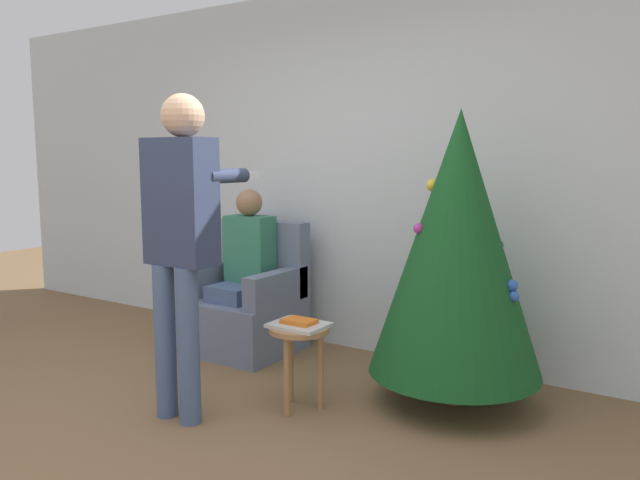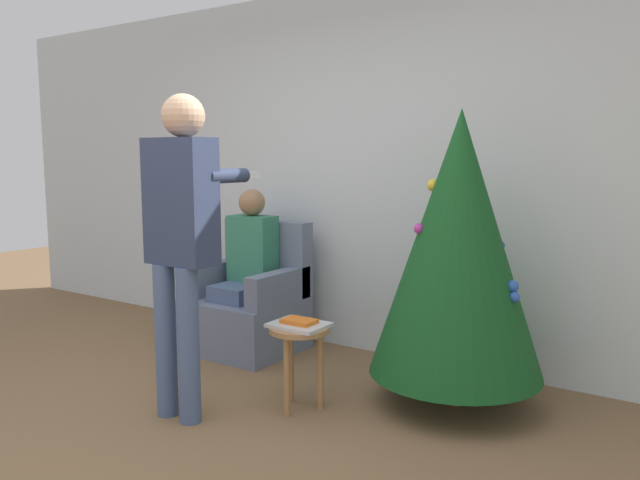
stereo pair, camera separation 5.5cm
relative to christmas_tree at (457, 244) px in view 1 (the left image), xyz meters
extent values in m
plane|color=brown|center=(-1.01, -1.58, -0.96)|extent=(14.00, 14.00, 0.00)
cube|color=silver|center=(-1.01, 0.65, 0.39)|extent=(8.00, 0.06, 2.70)
cylinder|color=brown|center=(0.00, 0.00, -0.87)|extent=(0.10, 0.10, 0.20)
cone|color=#144C1E|center=(0.00, 0.00, 0.00)|extent=(1.01, 1.01, 1.54)
sphere|color=#B23399|center=(-0.18, -0.15, 0.09)|extent=(0.06, 0.06, 0.06)
sphere|color=#2856B2|center=(0.33, -0.02, -0.20)|extent=(0.07, 0.07, 0.07)
sphere|color=#2856B2|center=(0.35, -0.04, -0.26)|extent=(0.06, 0.06, 0.06)
sphere|color=gold|center=(-0.15, -0.02, 0.34)|extent=(0.07, 0.07, 0.07)
sphere|color=#2856B2|center=(0.18, 0.20, -0.02)|extent=(0.06, 0.06, 0.06)
cube|color=slate|center=(-1.72, 0.12, -0.76)|extent=(0.77, 0.70, 0.40)
cube|color=slate|center=(-1.72, 0.40, -0.28)|extent=(0.77, 0.14, 0.57)
cube|color=slate|center=(-2.04, 0.12, -0.44)|extent=(0.12, 0.63, 0.24)
cube|color=slate|center=(-1.40, 0.12, -0.44)|extent=(0.12, 0.63, 0.24)
cylinder|color=#475B84|center=(-1.82, -0.08, -0.76)|extent=(0.11, 0.11, 0.40)
cylinder|color=#475B84|center=(-1.62, -0.08, -0.76)|extent=(0.11, 0.11, 0.40)
cube|color=#475B84|center=(-1.72, 0.07, -0.50)|extent=(0.32, 0.40, 0.12)
cube|color=#337A5B|center=(-1.72, 0.22, -0.19)|extent=(0.36, 0.20, 0.50)
sphere|color=#936B4C|center=(-1.72, 0.22, 0.16)|extent=(0.20, 0.20, 0.20)
cylinder|color=#475B84|center=(-1.30, -1.05, -0.53)|extent=(0.12, 0.12, 0.87)
cylinder|color=#475B84|center=(-1.12, -1.05, -0.53)|extent=(0.12, 0.12, 0.87)
cube|color=#2D3856|center=(-1.21, -0.99, 0.26)|extent=(0.40, 0.20, 0.69)
sphere|color=tan|center=(-1.21, -0.95, 0.72)|extent=(0.24, 0.24, 0.24)
cylinder|color=#2D3856|center=(-1.38, -0.80, 0.39)|extent=(0.08, 0.30, 0.08)
cylinder|color=#2D3856|center=(-1.04, -0.80, 0.39)|extent=(0.08, 0.30, 0.08)
cube|color=white|center=(-1.04, -0.61, 0.39)|extent=(0.04, 0.14, 0.04)
cylinder|color=#A37547|center=(-0.73, -0.56, -0.49)|extent=(0.35, 0.35, 0.03)
cylinder|color=#A37547|center=(-0.73, -0.68, -0.73)|extent=(0.04, 0.04, 0.46)
cylinder|color=#A37547|center=(-0.62, -0.50, -0.73)|extent=(0.04, 0.04, 0.46)
cylinder|color=#A37547|center=(-0.84, -0.50, -0.73)|extent=(0.04, 0.04, 0.46)
cube|color=silver|center=(-0.73, -0.56, -0.46)|extent=(0.32, 0.25, 0.02)
cube|color=orange|center=(-0.73, -0.56, -0.44)|extent=(0.19, 0.13, 0.02)
camera|label=1|loc=(1.27, -3.42, 0.50)|focal=35.00mm
camera|label=2|loc=(1.31, -3.39, 0.50)|focal=35.00mm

